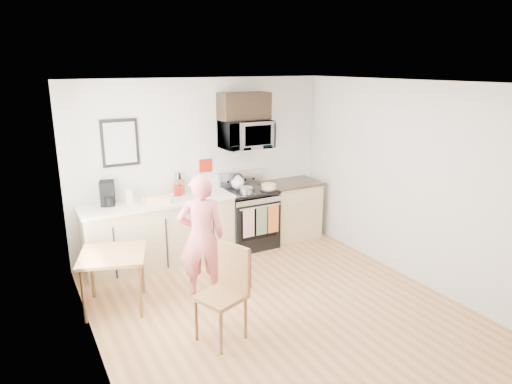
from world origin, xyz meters
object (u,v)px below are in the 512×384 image
person (201,236)px  dining_table (113,260)px  microwave (246,134)px  cake (269,187)px  chair (230,278)px  range (249,219)px

person → dining_table: 1.06m
microwave → cake: bearing=-46.5°
cake → person: bearing=-147.0°
chair → cake: size_ratio=3.69×
range → dining_table: (-2.28, -0.94, 0.17)m
range → person: person is taller
microwave → range: bearing=-89.9°
person → dining_table: person is taller
range → dining_table: bearing=-157.6°
person → cake: 1.81m
range → microwave: bearing=90.1°
chair → cake: cake is taller
dining_table → chair: (0.95, -1.16, 0.05)m
range → person: bearing=-137.7°
person → chair: size_ratio=1.53×
person → chair: (-0.07, -0.95, -0.12)m
person → dining_table: (-1.02, 0.21, -0.17)m
dining_table → chair: bearing=-50.5°
dining_table → microwave: bearing=24.6°
range → dining_table: 2.47m
cake → microwave: bearing=133.5°
microwave → chair: 2.80m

